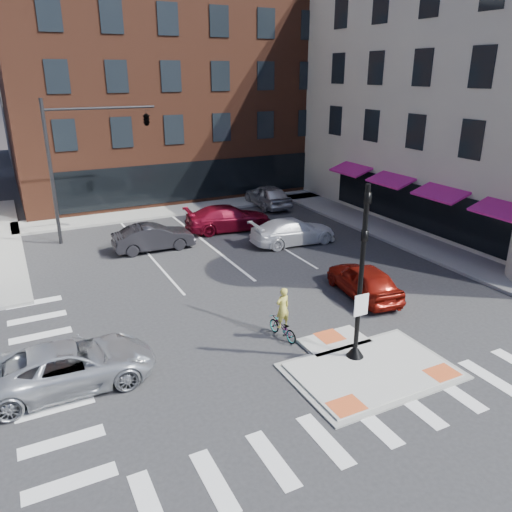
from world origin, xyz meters
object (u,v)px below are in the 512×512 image
silver_suv (71,365)px  bg_car_silver (268,196)px  red_sedan (364,280)px  white_pickup (293,231)px  bg_car_dark (154,237)px  cyclist (282,321)px  bg_car_red (229,218)px

silver_suv → bg_car_silver: 23.15m
red_sedan → white_pickup: red_sedan is taller
bg_car_dark → cyclist: cyclist is taller
red_sedan → bg_car_silver: bearing=-95.1°
silver_suv → white_pickup: white_pickup is taller
white_pickup → cyclist: (-5.93, -9.18, -0.05)m
white_pickup → bg_car_silver: (2.62, 8.02, 0.09)m
bg_car_silver → cyclist: size_ratio=2.40×
silver_suv → cyclist: cyclist is taller
bg_car_dark → silver_suv: bearing=154.4°
cyclist → red_sedan: bearing=-170.1°
bg_car_red → cyclist: cyclist is taller
white_pickup → red_sedan: bearing=176.1°
red_sedan → bg_car_silver: bg_car_silver is taller
bg_car_dark → bg_car_red: bearing=-72.3°
cyclist → bg_car_silver: bearing=-124.4°
bg_car_dark → cyclist: 11.80m
white_pickup → bg_car_dark: (-7.43, 2.52, -0.00)m
white_pickup → bg_car_red: (-2.25, 4.02, 0.05)m
bg_car_dark → bg_car_red: size_ratio=0.82×
silver_suv → bg_car_red: bg_car_red is taller
bg_car_dark → bg_car_silver: (10.05, 5.49, 0.10)m
red_sedan → bg_car_red: 11.66m
bg_car_red → red_sedan: bearing=-167.2°
silver_suv → bg_car_silver: bg_car_silver is taller
silver_suv → bg_car_red: (11.02, 12.83, 0.06)m
bg_car_dark → bg_car_silver: 11.45m
silver_suv → white_pickup: (13.28, 8.81, 0.01)m
silver_suv → bg_car_dark: bearing=-26.5°
bg_car_silver → bg_car_dark: bearing=30.7°
white_pickup → cyclist: bearing=150.2°
red_sedan → cyclist: cyclist is taller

